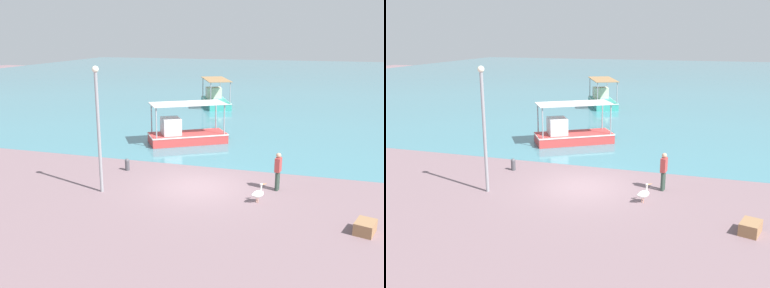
# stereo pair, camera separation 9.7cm
# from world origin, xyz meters

# --- Properties ---
(ground) EXTENTS (120.00, 120.00, 0.00)m
(ground) POSITION_xyz_m (0.00, 0.00, 0.00)
(ground) COLOR slate
(harbor_water) EXTENTS (110.00, 90.00, 0.00)m
(harbor_water) POSITION_xyz_m (0.00, 48.00, 0.00)
(harbor_water) COLOR teal
(harbor_water) RESTS_ON ground
(fishing_boat_near_left) EXTENTS (3.93, 5.52, 2.55)m
(fishing_boat_near_left) POSITION_xyz_m (-4.45, 21.45, 0.62)
(fishing_boat_near_left) COLOR teal
(fishing_boat_near_left) RESTS_ON harbor_water
(fishing_boat_far_left) EXTENTS (5.08, 4.16, 2.50)m
(fishing_boat_far_left) POSITION_xyz_m (-2.97, 7.40, 0.61)
(fishing_boat_far_left) COLOR #CB3B39
(fishing_boat_far_left) RESTS_ON harbor_water
(pelican) EXTENTS (0.63, 0.67, 0.80)m
(pelican) POSITION_xyz_m (2.85, -0.99, 0.38)
(pelican) COLOR #E0997A
(pelican) RESTS_ON ground
(lamp_post) EXTENTS (0.28, 0.28, 5.40)m
(lamp_post) POSITION_xyz_m (-3.82, -1.72, 3.06)
(lamp_post) COLOR gray
(lamp_post) RESTS_ON ground
(mooring_bollard) EXTENTS (0.23, 0.23, 0.61)m
(mooring_bollard) POSITION_xyz_m (-4.04, 1.32, 0.32)
(mooring_bollard) COLOR #47474C
(mooring_bollard) RESTS_ON ground
(fisherman_standing) EXTENTS (0.29, 0.43, 1.69)m
(fisherman_standing) POSITION_xyz_m (3.45, 0.67, 0.91)
(fisherman_standing) COLOR #2F4137
(fisherman_standing) RESTS_ON ground
(cargo_crate) EXTENTS (0.86, 1.04, 0.43)m
(cargo_crate) POSITION_xyz_m (6.78, -2.68, 0.22)
(cargo_crate) COLOR #956C48
(cargo_crate) RESTS_ON ground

